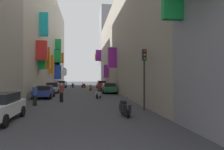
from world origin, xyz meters
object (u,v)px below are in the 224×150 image
at_px(pedestrian_near_left, 61,92).
at_px(scooter_red, 84,86).
at_px(traffic_light_near_corner, 144,69).
at_px(pedestrian_crossing, 35,95).
at_px(scooter_orange, 91,88).
at_px(parked_car_green, 109,88).
at_px(scooter_black, 125,108).
at_px(scooter_blue, 73,85).
at_px(parked_car_red, 101,84).
at_px(parked_car_blue, 44,91).
at_px(parked_car_grey, 62,84).
at_px(parked_car_silver, 53,87).
at_px(scooter_silver, 99,94).
at_px(scooter_white, 66,84).

bearing_deg(pedestrian_near_left, scooter_red, 85.42).
xyz_separation_m(pedestrian_near_left, traffic_light_near_corner, (5.96, -5.76, 1.94)).
distance_m(scooter_red, pedestrian_crossing, 26.55).
relative_size(scooter_orange, traffic_light_near_corner, 0.46).
xyz_separation_m(parked_car_green, scooter_black, (-1.05, -17.24, -0.28)).
distance_m(scooter_blue, scooter_orange, 10.38).
height_order(pedestrian_near_left, traffic_light_near_corner, traffic_light_near_corner).
bearing_deg(parked_car_red, scooter_orange, -111.12).
distance_m(parked_car_blue, scooter_black, 13.13).
bearing_deg(parked_car_grey, parked_car_green, -63.28).
xyz_separation_m(scooter_blue, scooter_black, (4.62, -33.63, -0.00)).
relative_size(scooter_black, scooter_orange, 0.96).
relative_size(parked_car_silver, scooter_black, 2.17).
height_order(parked_car_silver, scooter_black, parked_car_silver).
xyz_separation_m(parked_car_green, scooter_orange, (-2.29, 6.57, -0.28)).
distance_m(parked_car_blue, parked_car_red, 19.83).
height_order(parked_car_silver, traffic_light_near_corner, traffic_light_near_corner).
distance_m(scooter_silver, scooter_black, 10.61).
distance_m(scooter_white, scooter_red, 11.76).
bearing_deg(scooter_blue, parked_car_grey, -162.31).
bearing_deg(parked_car_silver, scooter_white, 89.97).
relative_size(parked_car_silver, parked_car_blue, 0.96).
xyz_separation_m(parked_car_grey, traffic_light_near_corner, (8.48, -31.15, 2.05)).
bearing_deg(scooter_red, scooter_blue, 138.80).
bearing_deg(scooter_blue, pedestrian_near_left, -89.34).
bearing_deg(scooter_orange, parked_car_grey, 121.58).
relative_size(scooter_silver, pedestrian_near_left, 1.04).
xyz_separation_m(scooter_black, scooter_orange, (-1.24, 23.81, 0.00)).
bearing_deg(parked_car_silver, pedestrian_crossing, -87.85).
bearing_deg(traffic_light_near_corner, parked_car_red, 91.21).
bearing_deg(scooter_orange, scooter_black, -87.02).
xyz_separation_m(scooter_black, pedestrian_crossing, (-6.14, 5.39, 0.36)).
bearing_deg(parked_car_green, scooter_white, 106.85).
height_order(scooter_blue, pedestrian_crossing, pedestrian_crossing).
bearing_deg(scooter_silver, parked_car_red, 84.55).
bearing_deg(parked_car_blue, scooter_white, 90.26).
bearing_deg(scooter_silver, parked_car_grey, 105.19).
relative_size(parked_car_silver, parked_car_green, 0.90).
relative_size(scooter_red, pedestrian_near_left, 1.09).
relative_size(parked_car_grey, parked_car_red, 0.90).
bearing_deg(pedestrian_near_left, parked_car_grey, 95.67).
distance_m(parked_car_silver, scooter_orange, 7.23).
height_order(parked_car_silver, parked_car_red, parked_car_red).
xyz_separation_m(scooter_red, traffic_light_near_corner, (4.03, -29.90, 2.32)).
relative_size(scooter_white, scooter_orange, 1.02).
relative_size(scooter_orange, pedestrian_near_left, 1.11).
bearing_deg(parked_car_silver, parked_car_blue, -88.84).
bearing_deg(parked_car_green, parked_car_silver, 166.94).
relative_size(scooter_silver, traffic_light_near_corner, 0.43).
xyz_separation_m(parked_car_blue, scooter_red, (4.11, 20.26, -0.24)).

